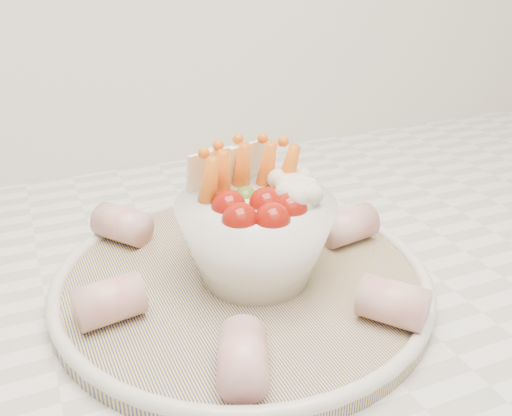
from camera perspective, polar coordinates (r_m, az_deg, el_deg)
name	(u,v)px	position (r m, az deg, el deg)	size (l,w,h in m)	color
serving_platter	(242,280)	(0.51, -1.37, -7.17)	(0.34, 0.34, 0.02)	navy
veggie_bowl	(257,230)	(0.49, 0.10, -2.25)	(0.14, 0.14, 0.11)	white
cured_meat_rolls	(242,259)	(0.50, -1.39, -5.12)	(0.29, 0.30, 0.03)	#BB5557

